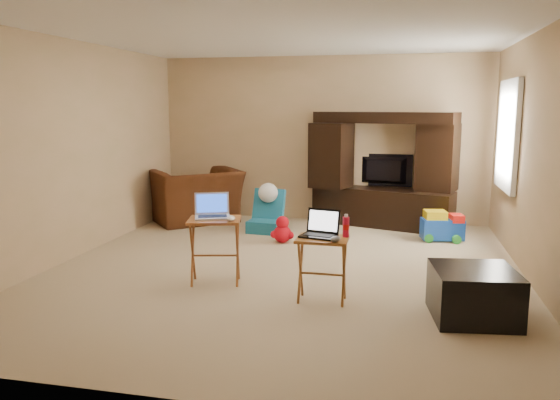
% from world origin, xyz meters
% --- Properties ---
extents(floor, '(5.50, 5.50, 0.00)m').
position_xyz_m(floor, '(0.00, 0.00, 0.00)').
color(floor, '#C8B68A').
rests_on(floor, ground).
extents(ceiling, '(5.50, 5.50, 0.00)m').
position_xyz_m(ceiling, '(0.00, 0.00, 2.50)').
color(ceiling, silver).
rests_on(ceiling, ground).
extents(wall_back, '(5.00, 0.00, 5.00)m').
position_xyz_m(wall_back, '(0.00, 2.75, 1.25)').
color(wall_back, tan).
rests_on(wall_back, ground).
extents(wall_front, '(5.00, 0.00, 5.00)m').
position_xyz_m(wall_front, '(0.00, -2.75, 1.25)').
color(wall_front, tan).
rests_on(wall_front, ground).
extents(wall_left, '(0.00, 5.50, 5.50)m').
position_xyz_m(wall_left, '(-2.50, 0.00, 1.25)').
color(wall_left, tan).
rests_on(wall_left, ground).
extents(wall_right, '(0.00, 5.50, 5.50)m').
position_xyz_m(wall_right, '(2.50, 0.00, 1.25)').
color(wall_right, tan).
rests_on(wall_right, ground).
extents(window_pane, '(0.00, 1.20, 1.20)m').
position_xyz_m(window_pane, '(2.48, 1.55, 1.40)').
color(window_pane, white).
rests_on(window_pane, ground).
extents(window_frame, '(0.06, 1.14, 1.34)m').
position_xyz_m(window_frame, '(2.46, 1.55, 1.40)').
color(window_frame, white).
rests_on(window_frame, ground).
extents(entertainment_center, '(2.10, 1.09, 1.67)m').
position_xyz_m(entertainment_center, '(0.95, 2.47, 0.83)').
color(entertainment_center, black).
rests_on(entertainment_center, floor).
extents(television, '(0.85, 0.18, 0.49)m').
position_xyz_m(television, '(0.95, 2.66, 0.80)').
color(television, black).
rests_on(television, entertainment_center).
extents(recliner, '(1.64, 1.63, 0.80)m').
position_xyz_m(recliner, '(-1.85, 2.15, 0.40)').
color(recliner, '#4B2510').
rests_on(recliner, floor).
extents(child_rocker, '(0.50, 0.56, 0.60)m').
position_xyz_m(child_rocker, '(-0.63, 1.71, 0.30)').
color(child_rocker, '#186587').
rests_on(child_rocker, floor).
extents(plush_toy, '(0.32, 0.27, 0.36)m').
position_xyz_m(plush_toy, '(-0.27, 1.15, 0.18)').
color(plush_toy, red).
rests_on(plush_toy, floor).
extents(push_toy, '(0.60, 0.48, 0.41)m').
position_xyz_m(push_toy, '(1.76, 1.72, 0.20)').
color(push_toy, blue).
rests_on(push_toy, floor).
extents(ottoman, '(0.74, 0.74, 0.42)m').
position_xyz_m(ottoman, '(1.83, -1.01, 0.21)').
color(ottoman, black).
rests_on(ottoman, floor).
extents(tray_table_left, '(0.58, 0.51, 0.66)m').
position_xyz_m(tray_table_left, '(-0.57, -0.60, 0.33)').
color(tray_table_left, '#A15D27').
rests_on(tray_table_left, floor).
extents(tray_table_right, '(0.46, 0.36, 0.59)m').
position_xyz_m(tray_table_right, '(0.54, -0.88, 0.30)').
color(tray_table_right, '#9D5B25').
rests_on(tray_table_right, floor).
extents(laptop_left, '(0.42, 0.39, 0.24)m').
position_xyz_m(laptop_left, '(-0.60, -0.57, 0.78)').
color(laptop_left, silver).
rests_on(laptop_left, tray_table_left).
extents(laptop_right, '(0.36, 0.32, 0.24)m').
position_xyz_m(laptop_right, '(0.50, -0.86, 0.71)').
color(laptop_right, black).
rests_on(laptop_right, tray_table_right).
extents(mouse_left, '(0.12, 0.15, 0.05)m').
position_xyz_m(mouse_left, '(-0.38, -0.67, 0.69)').
color(mouse_left, silver).
rests_on(mouse_left, tray_table_left).
extents(mouse_right, '(0.11, 0.14, 0.05)m').
position_xyz_m(mouse_right, '(0.67, -1.00, 0.62)').
color(mouse_right, '#46474C').
rests_on(mouse_right, tray_table_right).
extents(water_bottle, '(0.06, 0.06, 0.18)m').
position_xyz_m(water_bottle, '(0.74, -0.80, 0.68)').
color(water_bottle, red).
rests_on(water_bottle, tray_table_right).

